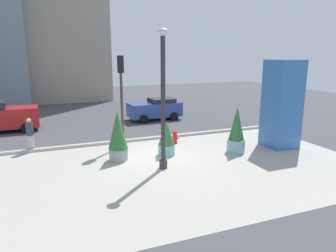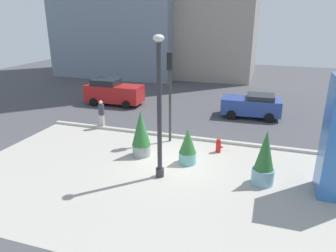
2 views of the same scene
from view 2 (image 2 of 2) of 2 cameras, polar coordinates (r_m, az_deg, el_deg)
The scene contains 12 objects.
ground_plane at distance 18.91m, azimuth 4.76°, elevation -1.44°, with size 60.00×60.00×0.00m, color #47474C.
plaza_pavement at distance 13.67m, azimuth -1.23°, elevation -9.98°, with size 18.00×10.00×0.02m, color #ADA89E.
curb_strip at distance 18.08m, azimuth 4.12°, elevation -2.14°, with size 18.00×0.24×0.16m, color #B7B2A8.
lamp_post at distance 12.92m, azimuth -1.57°, elevation 2.43°, with size 0.44×0.44×6.02m.
potted_plant_near_left at distance 15.62m, azimuth -4.89°, elevation -1.33°, with size 0.93×0.93×2.36m.
potted_plant_by_pillar at distance 13.59m, azimuth 17.01°, elevation -5.81°, with size 0.92×0.92×2.38m.
potted_plant_near_right at distance 14.91m, azimuth 3.57°, elevation -3.73°, with size 0.83×0.83×1.74m.
fire_hydrant at distance 16.45m, azimuth 9.10°, elevation -3.50°, with size 0.36×0.26×0.75m.
traffic_light_corner at distance 16.84m, azimuth 0.39°, elevation 7.68°, with size 0.28×0.42×4.90m.
car_curb_east at distance 22.49m, azimuth 14.89°, elevation 3.64°, with size 4.03×2.21×1.63m.
car_intersection at distance 25.28m, azimuth -9.82°, elevation 6.05°, with size 4.47×2.11×1.99m.
pedestrian_by_curb at distance 19.96m, azimuth -11.92°, elevation 2.34°, with size 0.40×0.40×1.77m.
Camera 2 is at (3.96, -13.23, 6.70)m, focal length 33.77 mm.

